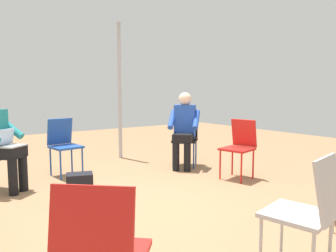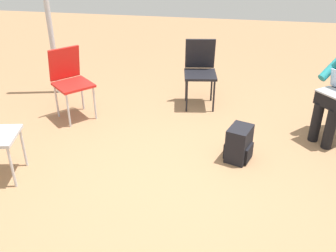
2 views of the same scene
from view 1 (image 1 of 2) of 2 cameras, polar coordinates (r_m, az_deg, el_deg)
ground_plane at (r=3.67m, az=-4.92°, el=-13.96°), size 14.00×14.00×0.00m
chair_south at (r=2.39m, az=23.27°, el=-13.02°), size 0.48×0.51×0.85m
chair_east at (r=4.83m, az=12.38°, el=-3.13°), size 0.51×0.48×0.85m
chair_north at (r=5.14m, az=-17.72°, el=-2.73°), size 0.45×0.48×0.85m
chair_northeast at (r=5.55m, az=3.06°, el=-1.81°), size 0.59×0.58×0.85m
person_in_blue at (r=5.36m, az=2.82°, el=0.05°), size 0.63×0.63×1.24m
backpack_near_laptop_user at (r=3.79m, az=-15.08°, el=-10.97°), size 0.33×0.30×0.36m
tent_pole_far at (r=6.18m, az=-8.42°, el=5.99°), size 0.07×0.07×2.51m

